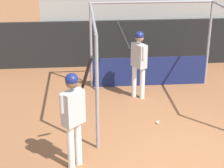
% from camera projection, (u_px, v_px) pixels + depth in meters
% --- Properties ---
extents(ground_plane, '(60.00, 60.00, 0.00)m').
position_uv_depth(ground_plane, '(188.00, 163.00, 7.25)').
color(ground_plane, '#935B38').
extents(outfield_wall, '(24.00, 0.12, 1.52)m').
position_uv_depth(outfield_wall, '(142.00, 43.00, 12.33)').
color(outfield_wall, black).
rests_on(outfield_wall, ground).
extents(bleacher_section, '(6.50, 3.20, 3.20)m').
position_uv_depth(bleacher_section, '(135.00, 8.00, 13.55)').
color(bleacher_section, '#9E9E99').
rests_on(bleacher_section, ground).
extents(batting_cage, '(3.41, 3.37, 2.43)m').
position_uv_depth(batting_cage, '(155.00, 57.00, 9.86)').
color(batting_cage, gray).
rests_on(batting_cage, ground).
extents(player_batter, '(0.76, 0.77, 2.00)m').
position_uv_depth(player_batter, '(138.00, 58.00, 9.70)').
color(player_batter, white).
rests_on(player_batter, ground).
extents(player_waiting, '(0.63, 0.75, 2.19)m').
position_uv_depth(player_waiting, '(73.00, 111.00, 6.72)').
color(player_waiting, white).
rests_on(player_waiting, ground).
extents(baseball, '(0.07, 0.07, 0.07)m').
position_uv_depth(baseball, '(158.00, 122.00, 8.71)').
color(baseball, white).
rests_on(baseball, ground).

